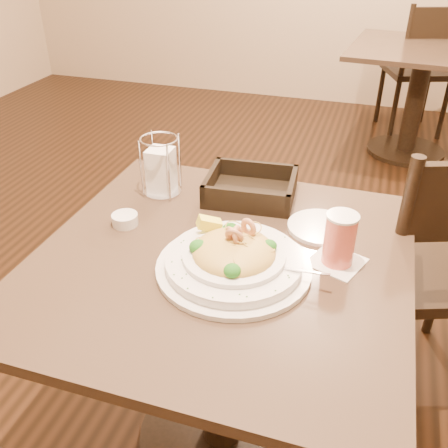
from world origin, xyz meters
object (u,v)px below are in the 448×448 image
(dining_chair_far, at_px, (421,66))
(bread_basket, at_px, (251,190))
(drink_glass, at_px, (340,240))
(napkin_caddy, at_px, (161,170))
(background_table, at_px, (419,83))
(side_plate, at_px, (321,227))
(dining_chair_near, at_px, (432,267))
(main_table, at_px, (222,324))
(pasta_bowl, at_px, (234,258))
(butter_ramekin, at_px, (125,219))

(dining_chair_far, height_order, bread_basket, dining_chair_far)
(drink_glass, bearing_deg, bread_basket, 138.25)
(drink_glass, distance_m, napkin_caddy, 0.58)
(background_table, relative_size, side_plate, 5.56)
(dining_chair_near, relative_size, bread_basket, 3.46)
(main_table, bearing_deg, dining_chair_near, 38.33)
(pasta_bowl, bearing_deg, bread_basket, 98.77)
(main_table, relative_size, background_table, 0.92)
(main_table, xyz_separation_m, side_plate, (0.21, 0.20, 0.23))
(pasta_bowl, distance_m, bread_basket, 0.36)
(napkin_caddy, distance_m, butter_ramekin, 0.21)
(dining_chair_near, height_order, bread_basket, dining_chair_near)
(drink_glass, relative_size, napkin_caddy, 0.86)
(background_table, xyz_separation_m, napkin_caddy, (-0.80, -2.27, 0.30))
(background_table, distance_m, butter_ramekin, 2.61)
(background_table, xyz_separation_m, pasta_bowl, (-0.49, -2.57, 0.26))
(main_table, relative_size, drink_glass, 5.97)
(main_table, xyz_separation_m, butter_ramekin, (-0.29, 0.06, 0.24))
(main_table, distance_m, drink_glass, 0.40)
(dining_chair_far, xyz_separation_m, napkin_caddy, (-0.81, -2.67, 0.29))
(dining_chair_near, height_order, dining_chair_far, same)
(dining_chair_far, relative_size, side_plate, 5.29)
(drink_glass, xyz_separation_m, napkin_caddy, (-0.54, 0.20, 0.01))
(background_table, relative_size, bread_basket, 3.63)
(main_table, xyz_separation_m, pasta_bowl, (0.04, -0.04, 0.26))
(butter_ramekin, bearing_deg, napkin_caddy, 83.63)
(background_table, distance_m, bread_basket, 2.29)
(pasta_bowl, height_order, drink_glass, drink_glass)
(background_table, xyz_separation_m, dining_chair_near, (0.01, -2.10, 0.01))
(main_table, bearing_deg, side_plate, 42.88)
(dining_chair_near, bearing_deg, dining_chair_far, -110.20)
(butter_ramekin, bearing_deg, side_plate, 15.26)
(dining_chair_far, distance_m, bread_basket, 2.69)
(bread_basket, height_order, napkin_caddy, napkin_caddy)
(dining_chair_near, height_order, pasta_bowl, dining_chair_near)
(background_table, xyz_separation_m, side_plate, (-0.32, -2.33, 0.23))
(pasta_bowl, distance_m, butter_ramekin, 0.35)
(main_table, relative_size, bread_basket, 3.35)
(bread_basket, xyz_separation_m, butter_ramekin, (-0.28, -0.25, -0.01))
(bread_basket, relative_size, napkin_caddy, 1.53)
(background_table, distance_m, dining_chair_near, 2.10)
(background_table, height_order, butter_ramekin, butter_ramekin)
(dining_chair_far, bearing_deg, background_table, 68.92)
(napkin_caddy, bearing_deg, main_table, -43.75)
(dining_chair_far, relative_size, pasta_bowl, 2.29)
(dining_chair_near, xyz_separation_m, side_plate, (-0.33, -0.23, 0.22))
(background_table, bearing_deg, bread_basket, -103.75)
(dining_chair_far, bearing_deg, pasta_bowl, 61.36)
(bread_basket, bearing_deg, dining_chair_near, 12.08)
(background_table, bearing_deg, pasta_bowl, -100.75)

